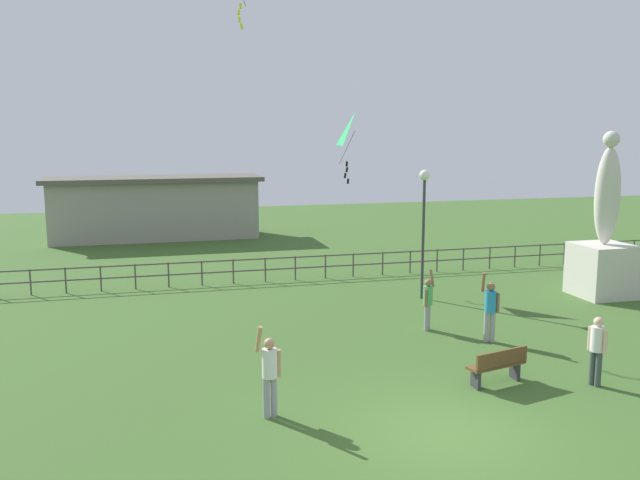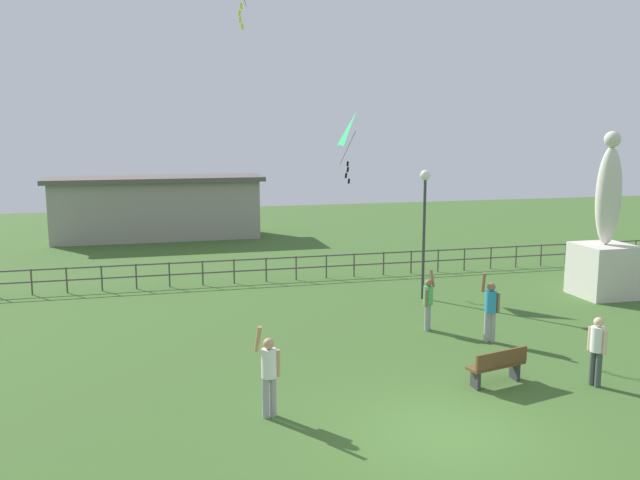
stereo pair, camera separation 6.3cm
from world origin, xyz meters
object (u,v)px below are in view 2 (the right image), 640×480
Objects in this scene: person_1 at (597,347)px; kite_1 at (355,132)px; person_2 at (428,300)px; person_3 at (269,371)px; park_bench at (498,365)px; statue_monument at (605,248)px; person_0 at (490,307)px; lamppost at (425,206)px.

person_1 is 13.02m from kite_1.
person_2 is 0.91× the size of person_3.
kite_1 reaches higher than person_1.
park_bench is at bearing -92.31° from person_2.
person_2 is (-1.95, 5.02, -0.03)m from person_1.
person_1 is at bearing -128.24° from statue_monument.
person_0 is 7.58m from person_3.
person_3 reaches higher than person_1.
lamppost is at bearing 88.43° from person_0.
statue_monument reaches higher than person_0.
lamppost is 1.70× the size of kite_1.
person_0 is 1.10× the size of person_2.
person_3 is at bearing -154.03° from person_0.
kite_1 reaches higher than park_bench.
statue_monument is at bearing 27.91° from person_3.
kite_1 is at bearing 149.06° from statue_monument.
lamppost is at bearing 50.05° from person_3.
person_1 is at bearing -78.34° from person_0.
person_0 reaches higher than person_1.
person_2 is (-1.22, 1.46, -0.09)m from person_0.
person_0 is 1.00× the size of person_3.
person_3 is (-6.95, -8.30, -2.28)m from lamppost.
statue_monument is at bearing 16.38° from person_2.
park_bench is at bearing -90.51° from kite_1.
statue_monument is at bearing 40.15° from park_bench.
person_1 is (0.73, -3.56, -0.05)m from person_0.
person_0 is (1.39, 2.91, 0.53)m from park_bench.
person_0 is 3.64m from person_1.
person_2 is at bearing 40.47° from person_3.
person_2 is 0.68× the size of kite_1.
person_3 is at bearing 178.18° from person_1.
lamppost is 11.07m from person_3.
lamppost is 2.29× the size of person_3.
person_2 is at bearing 111.24° from person_1.
person_2 is at bearing -89.37° from kite_1.
person_2 is at bearing 87.69° from park_bench.
statue_monument is 15.05m from person_3.
park_bench is 5.47m from person_3.
lamppost is at bearing 94.00° from person_1.
person_0 is 1.90m from person_2.
kite_1 is at bearing 64.70° from person_3.
lamppost is 4.43m from kite_1.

